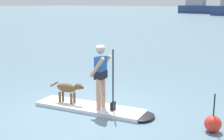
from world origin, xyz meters
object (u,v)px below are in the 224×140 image
(paddleboard, at_px, (97,109))
(marker_buoy, at_px, (213,124))
(person_paddler, at_px, (101,72))
(moored_boat_center, at_px, (198,7))
(dog, at_px, (68,88))

(paddleboard, xyz_separation_m, marker_buoy, (2.90, 0.44, 0.14))
(person_paddler, bearing_deg, marker_buoy, 8.51)
(person_paddler, distance_m, moored_boat_center, 76.20)
(paddleboard, bearing_deg, moored_boat_center, 109.14)
(dog, height_order, marker_buoy, marker_buoy)
(paddleboard, distance_m, moored_boat_center, 76.19)
(person_paddler, distance_m, dog, 1.16)
(person_paddler, height_order, dog, person_paddler)
(person_paddler, relative_size, moored_boat_center, 0.15)
(dog, bearing_deg, marker_buoy, 8.99)
(marker_buoy, bearing_deg, paddleboard, -171.41)
(paddleboard, distance_m, person_paddler, 1.01)
(person_paddler, xyz_separation_m, marker_buoy, (2.78, 0.42, -0.86))
(dog, distance_m, moored_boat_center, 76.05)
(dog, distance_m, marker_buoy, 3.84)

